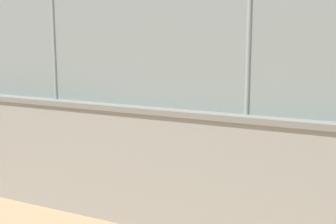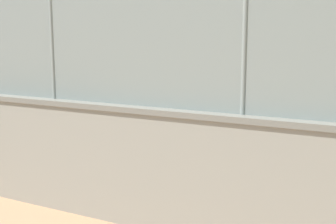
% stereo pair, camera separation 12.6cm
% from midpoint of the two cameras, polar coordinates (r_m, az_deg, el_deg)
% --- Properties ---
extents(perimeter_wall, '(28.29, 1.19, 1.76)m').
position_cam_midpoint_polar(perimeter_wall, '(6.60, -3.11, -6.70)').
color(perimeter_wall, gray).
rests_on(perimeter_wall, ground_plane).
extents(fence_panel_on_wall, '(27.78, 0.79, 1.86)m').
position_cam_midpoint_polar(fence_panel_on_wall, '(6.33, -3.26, 9.14)').
color(fence_panel_on_wall, gray).
rests_on(fence_panel_on_wall, perimeter_wall).
extents(player_at_service_line, '(1.26, 0.74, 1.60)m').
position_cam_midpoint_polar(player_at_service_line, '(16.62, 5.77, 3.49)').
color(player_at_service_line, black).
rests_on(player_at_service_line, ground_plane).
extents(player_foreground_swinging, '(0.69, 0.85, 1.50)m').
position_cam_midpoint_polar(player_foreground_swinging, '(9.17, 8.14, -2.15)').
color(player_foreground_swinging, '#591919').
rests_on(player_foreground_swinging, ground_plane).
extents(player_near_wall_returning, '(0.76, 1.00, 1.62)m').
position_cam_midpoint_polar(player_near_wall_returning, '(11.27, -6.98, 0.50)').
color(player_near_wall_returning, black).
rests_on(player_near_wall_returning, ground_plane).
extents(sports_ball, '(0.13, 0.13, 0.13)m').
position_cam_midpoint_polar(sports_ball, '(15.27, 3.99, 4.22)').
color(sports_ball, '#3399D8').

